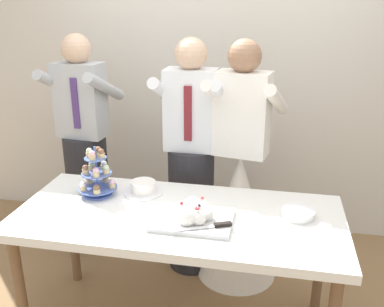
% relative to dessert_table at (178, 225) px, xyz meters
% --- Properties ---
extents(rear_wall, '(5.20, 0.10, 2.90)m').
position_rel_dessert_table_xyz_m(rear_wall, '(0.00, 1.41, 0.75)').
color(rear_wall, beige).
rests_on(rear_wall, ground_plane).
extents(dessert_table, '(1.80, 0.80, 0.78)m').
position_rel_dessert_table_xyz_m(dessert_table, '(0.00, 0.00, 0.00)').
color(dessert_table, white).
rests_on(dessert_table, ground_plane).
extents(cupcake_stand, '(0.23, 0.23, 0.31)m').
position_rel_dessert_table_xyz_m(cupcake_stand, '(-0.52, 0.14, 0.20)').
color(cupcake_stand, '#4C66B2').
rests_on(cupcake_stand, dessert_table).
extents(main_cake_tray, '(0.42, 0.33, 0.13)m').
position_rel_dessert_table_xyz_m(main_cake_tray, '(0.10, -0.08, 0.12)').
color(main_cake_tray, silver).
rests_on(main_cake_tray, dessert_table).
extents(plate_stack, '(0.18, 0.17, 0.04)m').
position_rel_dessert_table_xyz_m(plate_stack, '(0.64, 0.08, 0.10)').
color(plate_stack, white).
rests_on(plate_stack, dessert_table).
extents(round_cake, '(0.24, 0.24, 0.08)m').
position_rel_dessert_table_xyz_m(round_cake, '(-0.27, 0.21, 0.11)').
color(round_cake, white).
rests_on(round_cake, dessert_table).
extents(person_groom, '(0.46, 0.49, 1.66)m').
position_rel_dessert_table_xyz_m(person_groom, '(-0.06, 0.66, 0.05)').
color(person_groom, '#232328').
rests_on(person_groom, ground_plane).
extents(person_bride, '(0.57, 0.56, 1.66)m').
position_rel_dessert_table_xyz_m(person_bride, '(0.28, 0.62, -0.12)').
color(person_bride, white).
rests_on(person_bride, ground_plane).
extents(person_guest, '(0.50, 0.53, 1.66)m').
position_rel_dessert_table_xyz_m(person_guest, '(-0.90, 0.78, 0.05)').
color(person_guest, '#232328').
rests_on(person_guest, ground_plane).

